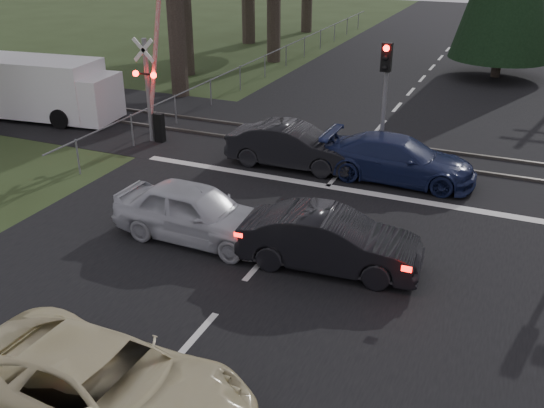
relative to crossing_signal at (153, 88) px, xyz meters
The scene contains 15 objects.
ground 12.37m from the crossing_signal, 53.38° to the right, with size 120.00×120.00×0.00m, color #293719.
road 7.56m from the crossing_signal, ahead, with size 14.00×100.00×0.01m, color black.
rail_corridor 7.88m from the crossing_signal, 16.92° to the left, with size 120.00×8.00×0.01m, color black.
stop_line 7.72m from the crossing_signal, 12.30° to the right, with size 13.00×0.35×0.00m, color silver.
rail_near 7.68m from the crossing_signal, 11.00° to the left, with size 120.00×0.12×0.10m, color #59544C.
rail_far 8.13m from the crossing_signal, 22.50° to the left, with size 120.00×0.12×0.10m, color #59544C.
crossing_signal is the anchor object (origin of this frame).
traffic_signal_center 8.36m from the crossing_signal, ahead, with size 0.32×0.48×4.10m.
fence_left 12.89m from the crossing_signal, 92.37° to the left, with size 0.10×36.00×1.20m, color slate, non-canonical shape.
cream_coupe 14.31m from the crossing_signal, 60.22° to the right, with size 2.34×5.08×1.41m, color beige.
dark_hatchback 10.89m from the crossing_signal, 34.99° to the right, with size 1.49×4.27×1.41m, color black.
silver_car 8.20m from the crossing_signal, 49.79° to the right, with size 1.76×4.37×1.49m, color #AFB1B7.
blue_sedan 9.24m from the crossing_signal, ahead, with size 1.97×4.84×1.41m, color #172047.
dark_car_far 5.78m from the crossing_signal, ahead, with size 1.53×4.38×1.44m, color black.
white_van 5.98m from the crossing_signal, behind, with size 6.52×2.95×2.47m.
Camera 1 is at (5.27, -8.46, 7.46)m, focal length 40.00 mm.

